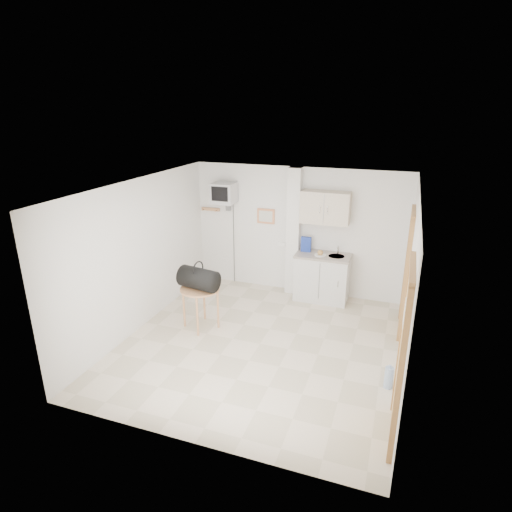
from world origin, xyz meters
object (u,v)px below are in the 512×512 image
(duffel_bag, at_px, (199,279))
(water_bottle, at_px, (389,378))
(round_table, at_px, (200,293))
(crt_television, at_px, (224,194))

(duffel_bag, bearing_deg, water_bottle, -1.19)
(round_table, distance_m, water_bottle, 3.21)
(duffel_bag, distance_m, water_bottle, 3.25)
(round_table, bearing_deg, crt_television, 100.19)
(duffel_bag, height_order, water_bottle, duffel_bag)
(duffel_bag, bearing_deg, crt_television, 110.33)
(round_table, relative_size, water_bottle, 2.11)
(crt_television, xyz_separation_m, round_table, (0.33, -1.83, -1.30))
(crt_television, bearing_deg, duffel_bag, -79.95)
(crt_television, distance_m, water_bottle, 4.60)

